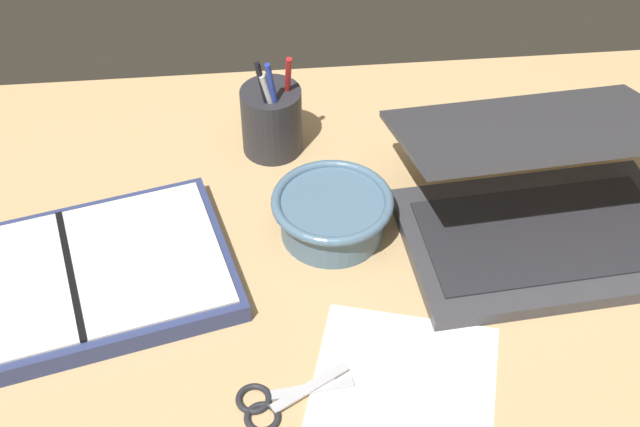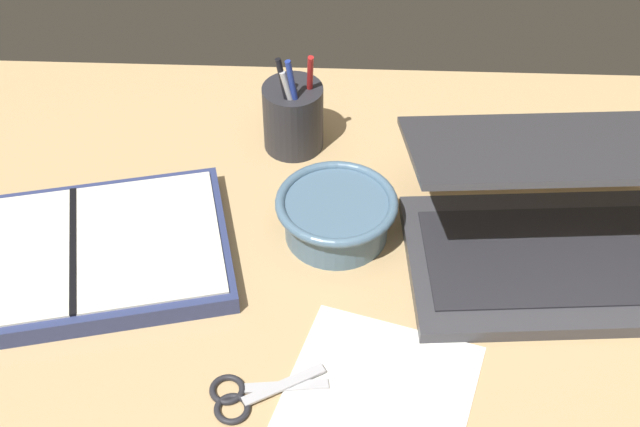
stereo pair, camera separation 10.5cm
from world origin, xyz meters
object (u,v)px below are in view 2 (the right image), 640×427
(laptop, at_px, (549,222))
(planner, at_px, (75,256))
(pen_cup, at_px, (293,116))
(scissors, at_px, (243,396))
(bowl, at_px, (336,215))

(laptop, xyz_separation_m, planner, (-0.57, -0.05, -0.04))
(laptop, relative_size, pen_cup, 2.31)
(pen_cup, distance_m, planner, 0.35)
(pen_cup, bearing_deg, laptop, -31.28)
(pen_cup, bearing_deg, planner, -136.20)
(planner, distance_m, scissors, 0.29)
(pen_cup, bearing_deg, scissors, -93.68)
(laptop, relative_size, bowl, 2.39)
(pen_cup, height_order, scissors, pen_cup)
(bowl, xyz_separation_m, scissors, (-0.09, -0.25, -0.03))
(laptop, height_order, scissors, laptop)
(laptop, distance_m, pen_cup, 0.38)
(laptop, bearing_deg, planner, 180.00)
(pen_cup, height_order, planner, pen_cup)
(bowl, distance_m, scissors, 0.27)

